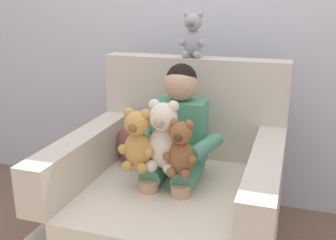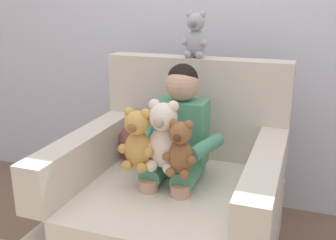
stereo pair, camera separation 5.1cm
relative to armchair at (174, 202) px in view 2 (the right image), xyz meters
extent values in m
cube|color=silver|center=(0.00, 0.78, 0.98)|extent=(6.00, 0.10, 2.60)
cube|color=beige|center=(0.00, -0.05, -0.16)|extent=(1.05, 1.02, 0.32)
cube|color=beige|center=(0.00, -0.12, 0.07)|extent=(0.77, 0.88, 0.12)
cube|color=beige|center=(0.00, 0.39, 0.41)|extent=(1.05, 0.14, 0.57)
cube|color=beige|center=(-0.45, -0.12, 0.24)|extent=(0.14, 0.88, 0.23)
cube|color=beige|center=(0.45, -0.12, 0.24)|extent=(0.14, 0.88, 0.23)
cube|color=#4C9370|center=(0.00, 0.11, 0.35)|extent=(0.26, 0.16, 0.34)
sphere|color=tan|center=(0.00, 0.11, 0.60)|extent=(0.17, 0.17, 0.17)
sphere|color=black|center=(0.00, 0.12, 0.63)|extent=(0.16, 0.16, 0.16)
cylinder|color=#4C9370|center=(-0.08, -0.02, 0.18)|extent=(0.11, 0.26, 0.11)
cylinder|color=tan|center=(-0.08, -0.15, 0.03)|extent=(0.09, 0.09, 0.30)
cylinder|color=#4C9370|center=(0.08, -0.02, 0.18)|extent=(0.11, 0.26, 0.11)
cylinder|color=tan|center=(0.08, -0.15, 0.03)|extent=(0.09, 0.09, 0.30)
cylinder|color=#4C9370|center=(-0.16, -0.01, 0.33)|extent=(0.13, 0.27, 0.07)
cylinder|color=#4C9370|center=(0.16, -0.01, 0.33)|extent=(0.13, 0.27, 0.07)
ellipsoid|color=brown|center=(0.08, -0.14, 0.32)|extent=(0.12, 0.10, 0.16)
sphere|color=brown|center=(0.08, -0.15, 0.44)|extent=(0.10, 0.10, 0.10)
sphere|color=#4C2D19|center=(0.08, -0.20, 0.43)|extent=(0.04, 0.04, 0.04)
sphere|color=brown|center=(0.04, -0.15, 0.48)|extent=(0.04, 0.04, 0.04)
sphere|color=brown|center=(0.02, -0.17, 0.32)|extent=(0.04, 0.04, 0.04)
sphere|color=brown|center=(0.04, -0.19, 0.26)|extent=(0.05, 0.05, 0.05)
sphere|color=brown|center=(0.11, -0.15, 0.48)|extent=(0.04, 0.04, 0.04)
sphere|color=brown|center=(0.14, -0.17, 0.32)|extent=(0.04, 0.04, 0.04)
sphere|color=brown|center=(0.11, -0.19, 0.26)|extent=(0.05, 0.05, 0.05)
ellipsoid|color=gold|center=(-0.14, -0.14, 0.33)|extent=(0.14, 0.12, 0.18)
sphere|color=gold|center=(-0.14, -0.15, 0.46)|extent=(0.12, 0.12, 0.12)
sphere|color=brown|center=(-0.14, -0.20, 0.45)|extent=(0.04, 0.04, 0.04)
sphere|color=gold|center=(-0.18, -0.14, 0.51)|extent=(0.05, 0.05, 0.05)
sphere|color=gold|center=(-0.20, -0.17, 0.34)|extent=(0.05, 0.05, 0.05)
sphere|color=gold|center=(-0.17, -0.19, 0.26)|extent=(0.05, 0.05, 0.05)
sphere|color=gold|center=(-0.09, -0.14, 0.51)|extent=(0.05, 0.05, 0.05)
sphere|color=gold|center=(-0.07, -0.17, 0.34)|extent=(0.05, 0.05, 0.05)
sphere|color=gold|center=(-0.10, -0.19, 0.26)|extent=(0.05, 0.05, 0.05)
ellipsoid|color=silver|center=(-0.02, -0.10, 0.34)|extent=(0.16, 0.13, 0.20)
sphere|color=silver|center=(-0.02, -0.11, 0.49)|extent=(0.13, 0.13, 0.13)
sphere|color=tan|center=(-0.02, -0.17, 0.48)|extent=(0.05, 0.05, 0.05)
sphere|color=silver|center=(-0.06, -0.11, 0.55)|extent=(0.05, 0.05, 0.05)
sphere|color=silver|center=(-0.09, -0.14, 0.35)|extent=(0.05, 0.05, 0.05)
sphere|color=silver|center=(-0.06, -0.16, 0.26)|extent=(0.06, 0.06, 0.06)
sphere|color=silver|center=(0.03, -0.11, 0.55)|extent=(0.05, 0.05, 0.05)
sphere|color=silver|center=(0.06, -0.14, 0.35)|extent=(0.05, 0.05, 0.05)
sphere|color=silver|center=(0.03, -0.16, 0.26)|extent=(0.06, 0.06, 0.06)
ellipsoid|color=#9E9EA3|center=(-0.01, 0.39, 0.78)|extent=(0.12, 0.10, 0.15)
sphere|color=#9E9EA3|center=(-0.01, 0.38, 0.89)|extent=(0.10, 0.10, 0.10)
sphere|color=slate|center=(-0.01, 0.34, 0.88)|extent=(0.04, 0.04, 0.04)
sphere|color=#9E9EA3|center=(-0.05, 0.39, 0.93)|extent=(0.04, 0.04, 0.04)
sphere|color=#9E9EA3|center=(-0.07, 0.36, 0.78)|extent=(0.04, 0.04, 0.04)
sphere|color=#9E9EA3|center=(-0.04, 0.35, 0.72)|extent=(0.04, 0.04, 0.04)
sphere|color=#9E9EA3|center=(0.02, 0.39, 0.93)|extent=(0.04, 0.04, 0.04)
sphere|color=#9E9EA3|center=(0.04, 0.36, 0.78)|extent=(0.04, 0.04, 0.04)
sphere|color=#9E9EA3|center=(0.02, 0.35, 0.72)|extent=(0.04, 0.04, 0.04)
ellipsoid|color=#8C4C4C|center=(-0.26, 0.15, 0.23)|extent=(0.28, 0.17, 0.26)
camera|label=1|loc=(0.54, -1.77, 1.02)|focal=42.51mm
camera|label=2|loc=(0.59, -1.75, 1.02)|focal=42.51mm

